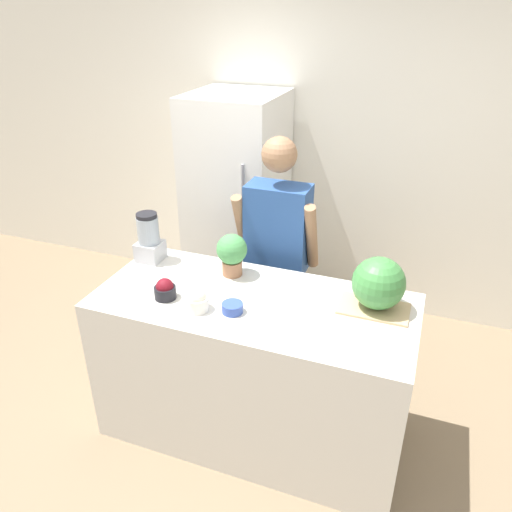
{
  "coord_description": "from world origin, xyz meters",
  "views": [
    {
      "loc": [
        0.81,
        -1.76,
        2.39
      ],
      "look_at": [
        0.0,
        0.43,
        1.19
      ],
      "focal_mm": 35.0,
      "sensor_mm": 36.0,
      "label": 1
    }
  ],
  "objects_px": {
    "bowl_cream": "(197,300)",
    "blender": "(149,239)",
    "potted_plant": "(232,253)",
    "watermelon": "(379,283)",
    "bowl_small_blue": "(232,308)",
    "person": "(277,259)",
    "refrigerator": "(237,208)",
    "bowl_cherries": "(165,290)"
  },
  "relations": [
    {
      "from": "person",
      "to": "blender",
      "type": "bearing_deg",
      "value": -148.84
    },
    {
      "from": "person",
      "to": "watermelon",
      "type": "xyz_separation_m",
      "value": [
        0.71,
        -0.49,
        0.23
      ]
    },
    {
      "from": "bowl_cherries",
      "to": "bowl_small_blue",
      "type": "relative_size",
      "value": 1.07
    },
    {
      "from": "person",
      "to": "watermelon",
      "type": "distance_m",
      "value": 0.89
    },
    {
      "from": "refrigerator",
      "to": "watermelon",
      "type": "relative_size",
      "value": 6.47
    },
    {
      "from": "blender",
      "to": "potted_plant",
      "type": "bearing_deg",
      "value": 0.54
    },
    {
      "from": "watermelon",
      "to": "bowl_cream",
      "type": "relative_size",
      "value": 2.16
    },
    {
      "from": "bowl_small_blue",
      "to": "refrigerator",
      "type": "bearing_deg",
      "value": 111.42
    },
    {
      "from": "bowl_small_blue",
      "to": "potted_plant",
      "type": "bearing_deg",
      "value": 112.95
    },
    {
      "from": "refrigerator",
      "to": "bowl_cream",
      "type": "bearing_deg",
      "value": -75.55
    },
    {
      "from": "bowl_cherries",
      "to": "watermelon",
      "type": "bearing_deg",
      "value": 15.22
    },
    {
      "from": "bowl_cream",
      "to": "potted_plant",
      "type": "bearing_deg",
      "value": 86.13
    },
    {
      "from": "watermelon",
      "to": "blender",
      "type": "xyz_separation_m",
      "value": [
        -1.4,
        0.07,
        -0.01
      ]
    },
    {
      "from": "bowl_cream",
      "to": "watermelon",
      "type": "bearing_deg",
      "value": 21.17
    },
    {
      "from": "refrigerator",
      "to": "potted_plant",
      "type": "distance_m",
      "value": 1.17
    },
    {
      "from": "potted_plant",
      "to": "bowl_cream",
      "type": "bearing_deg",
      "value": -93.87
    },
    {
      "from": "bowl_cherries",
      "to": "person",
      "type": "bearing_deg",
      "value": 63.88
    },
    {
      "from": "potted_plant",
      "to": "blender",
      "type": "bearing_deg",
      "value": -179.46
    },
    {
      "from": "bowl_cream",
      "to": "blender",
      "type": "height_order",
      "value": "blender"
    },
    {
      "from": "bowl_cream",
      "to": "blender",
      "type": "relative_size",
      "value": 0.41
    },
    {
      "from": "refrigerator",
      "to": "bowl_cherries",
      "type": "distance_m",
      "value": 1.46
    },
    {
      "from": "bowl_cherries",
      "to": "blender",
      "type": "distance_m",
      "value": 0.49
    },
    {
      "from": "person",
      "to": "watermelon",
      "type": "relative_size",
      "value": 6.05
    },
    {
      "from": "watermelon",
      "to": "bowl_cream",
      "type": "height_order",
      "value": "watermelon"
    },
    {
      "from": "refrigerator",
      "to": "blender",
      "type": "distance_m",
      "value": 1.11
    },
    {
      "from": "person",
      "to": "bowl_cream",
      "type": "height_order",
      "value": "person"
    },
    {
      "from": "potted_plant",
      "to": "watermelon",
      "type": "bearing_deg",
      "value": -4.82
    },
    {
      "from": "watermelon",
      "to": "blender",
      "type": "relative_size",
      "value": 0.89
    },
    {
      "from": "refrigerator",
      "to": "blender",
      "type": "bearing_deg",
      "value": -97.22
    },
    {
      "from": "blender",
      "to": "bowl_cherries",
      "type": "bearing_deg",
      "value": -49.52
    },
    {
      "from": "refrigerator",
      "to": "bowl_cream",
      "type": "xyz_separation_m",
      "value": [
        0.39,
        -1.49,
        0.1
      ]
    },
    {
      "from": "bowl_cherries",
      "to": "bowl_cream",
      "type": "height_order",
      "value": "bowl_cream"
    },
    {
      "from": "bowl_cream",
      "to": "potted_plant",
      "type": "height_order",
      "value": "potted_plant"
    },
    {
      "from": "bowl_cream",
      "to": "bowl_small_blue",
      "type": "relative_size",
      "value": 1.15
    },
    {
      "from": "bowl_cream",
      "to": "potted_plant",
      "type": "distance_m",
      "value": 0.42
    },
    {
      "from": "bowl_cream",
      "to": "bowl_small_blue",
      "type": "distance_m",
      "value": 0.19
    },
    {
      "from": "bowl_cream",
      "to": "blender",
      "type": "xyz_separation_m",
      "value": [
        -0.52,
        0.41,
        0.09
      ]
    },
    {
      "from": "potted_plant",
      "to": "bowl_cherries",
      "type": "bearing_deg",
      "value": -123.13
    },
    {
      "from": "bowl_cream",
      "to": "potted_plant",
      "type": "relative_size",
      "value": 0.5
    },
    {
      "from": "bowl_small_blue",
      "to": "blender",
      "type": "xyz_separation_m",
      "value": [
        -0.71,
        0.37,
        0.12
      ]
    },
    {
      "from": "refrigerator",
      "to": "bowl_small_blue",
      "type": "distance_m",
      "value": 1.56
    },
    {
      "from": "bowl_cream",
      "to": "blender",
      "type": "distance_m",
      "value": 0.67
    }
  ]
}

